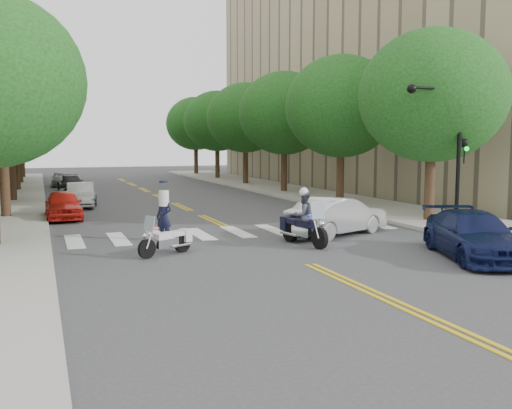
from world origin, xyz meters
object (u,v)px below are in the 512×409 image
motorcycle_police (303,219)px  convertible (337,216)px  motorcycle_parked (170,240)px  officer_standing (164,217)px  sedan_blue (473,235)px

motorcycle_police → convertible: size_ratio=0.55×
motorcycle_police → motorcycle_parked: bearing=-9.8°
motorcycle_police → convertible: motorcycle_police is taller
officer_standing → convertible: officer_standing is taller
motorcycle_police → officer_standing: 5.02m
officer_standing → convertible: (6.50, -1.08, -0.14)m
convertible → motorcycle_police: bearing=101.5°
motorcycle_parked → officer_standing: size_ratio=1.08×
sedan_blue → officer_standing: bearing=161.7°
motorcycle_police → sedan_blue: (3.94, -3.94, -0.18)m
convertible → sedan_blue: 5.68m
motorcycle_parked → sedan_blue: 9.47m
motorcycle_parked → convertible: bearing=-104.9°
sedan_blue → motorcycle_police: bearing=154.8°
motorcycle_parked → convertible: convertible is taller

